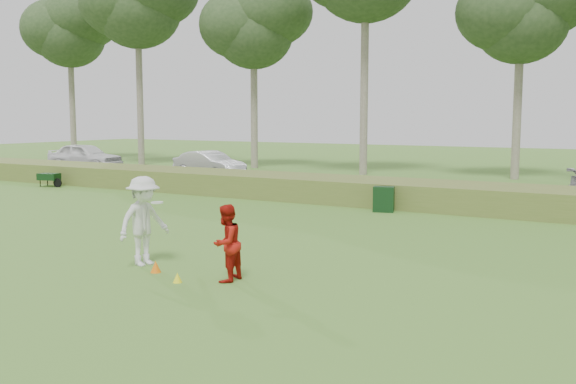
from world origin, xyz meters
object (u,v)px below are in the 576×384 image
Objects in this scene: cone_orange at (156,267)px; car_left at (85,156)px; player_white at (144,221)px; cone_yellow at (177,278)px; car_mid at (210,165)px; player_red at (226,243)px; utility_cabinet at (384,199)px.

cone_orange is 27.67m from car_left.
player_white reaches higher than car_left.
cone_orange is 1.03m from cone_yellow.
player_red is at bearing -131.26° from car_mid.
player_white is at bearing 153.09° from cone_yellow.
car_mid is (-13.02, 16.82, -0.01)m from player_red.
cone_orange is at bearing 155.83° from cone_yellow.
player_white is 0.46× the size of car_mid.
car_left is at bearing 146.68° from utility_cabinet.
cone_yellow is at bearing -135.52° from car_left.
cone_yellow is 21.28m from car_mid.
utility_cabinet is (1.65, 10.20, -0.55)m from player_white.
utility_cabinet is at bearing 89.82° from cone_yellow.
cone_orange is (0.67, -0.40, -0.87)m from player_white.
car_mid is (-11.30, 16.97, 0.64)m from cone_orange.
utility_cabinet is at bearing -106.49° from car_mid.
car_left is 10.01m from car_mid.
player_white is 9.79× the size of cone_yellow.
cone_yellow is at bearing -55.91° from player_red.
cone_orange is 20.40m from car_mid.
player_white is at bearing 149.45° from cone_orange.
player_white is at bearing -114.85° from utility_cabinet.
cone_orange is at bearing -136.07° from car_left.
cone_orange is 10.64m from utility_cabinet.
car_left is (-20.61, 17.27, -0.12)m from player_white.
car_left is (-22.26, 7.08, 0.43)m from utility_cabinet.
car_left is (-23.01, 17.51, 0.09)m from player_red.
utility_cabinet is 13.84m from car_mid.
player_white is 1.17m from cone_orange.
player_red is (2.40, -0.24, -0.22)m from player_white.
car_left is at bearing 97.03° from car_mid.
car_mid is (9.99, -0.69, -0.10)m from car_left.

